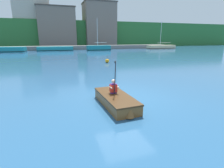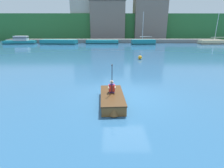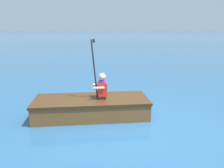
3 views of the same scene
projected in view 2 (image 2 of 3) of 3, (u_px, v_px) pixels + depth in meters
name	position (u px, v px, depth m)	size (l,w,h in m)	color
ground_plane	(126.00, 96.00, 9.12)	(300.00, 300.00, 0.00)	#28567F
shoreline_ridge	(113.00, 27.00, 60.13)	(120.00, 20.00, 7.47)	#2D6B33
waterfront_warehouse_left	(88.00, 16.00, 52.84)	(9.35, 6.41, 13.67)	#B2A899
waterfront_office_block_center	(108.00, 21.00, 54.51)	(10.16, 12.24, 10.96)	#75665B
waterfront_apartment_right	(149.00, 18.00, 51.91)	(9.24, 7.93, 12.80)	#75665B
marina_dock	(114.00, 41.00, 42.80)	(51.53, 2.40, 0.90)	slate
moored_boat_dock_west_end	(20.00, 41.00, 39.55)	(6.91, 3.23, 1.78)	#197A84
moored_boat_dock_west_inner	(143.00, 42.00, 38.03)	(5.19, 2.21, 6.72)	#197A84
moored_boat_dock_center_near	(216.00, 42.00, 39.48)	(7.50, 2.47, 6.62)	#CCB789
moored_boat_dock_center_far	(102.00, 42.00, 40.07)	(7.39, 2.72, 0.87)	#197A84
moored_boat_dock_east_inner	(59.00, 42.00, 38.82)	(8.26, 3.32, 1.01)	#197A84
rowboat_foreground	(112.00, 99.00, 8.17)	(1.19, 2.86, 0.45)	brown
person_paddler	(112.00, 87.00, 8.31)	(0.37, 0.37, 1.40)	#592672
channel_buoy	(140.00, 57.00, 20.02)	(0.44, 0.44, 0.72)	orange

